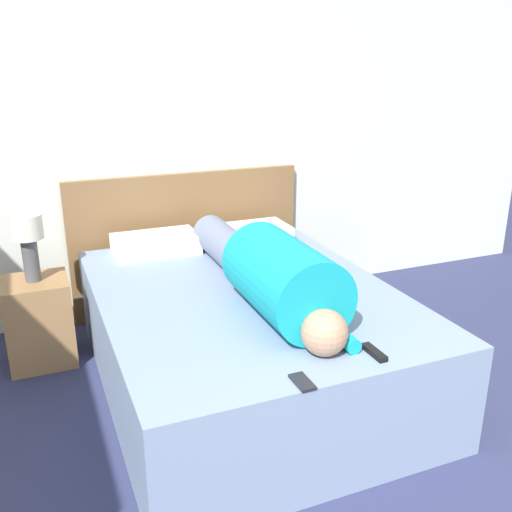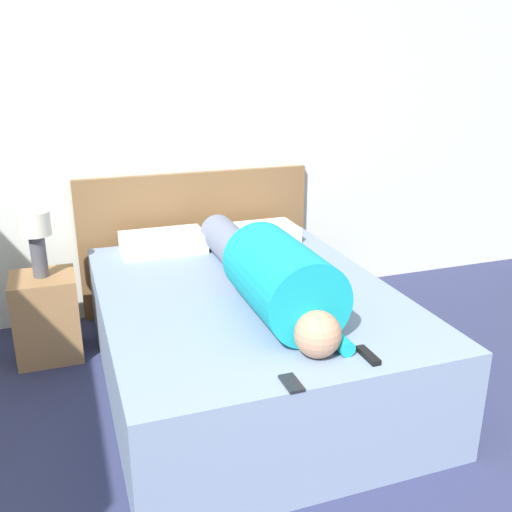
% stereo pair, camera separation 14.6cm
% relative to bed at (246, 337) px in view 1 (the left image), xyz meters
% --- Properties ---
extents(wall_back, '(6.30, 0.06, 2.60)m').
position_rel_bed_xyz_m(wall_back, '(-0.03, 1.22, 1.02)').
color(wall_back, silver).
rests_on(wall_back, ground_plane).
extents(bed, '(1.56, 2.06, 0.57)m').
position_rel_bed_xyz_m(bed, '(0.00, 0.00, 0.00)').
color(bed, '#7589A8').
rests_on(bed, ground_plane).
extents(headboard, '(1.68, 0.04, 1.01)m').
position_rel_bed_xyz_m(headboard, '(0.00, 1.15, 0.22)').
color(headboard, brown).
rests_on(headboard, ground_plane).
extents(nightstand, '(0.38, 0.37, 0.53)m').
position_rel_bed_xyz_m(nightstand, '(-1.07, 0.69, -0.02)').
color(nightstand, olive).
rests_on(nightstand, ground_plane).
extents(table_lamp, '(0.18, 0.18, 0.40)m').
position_rel_bed_xyz_m(table_lamp, '(-1.07, 0.69, 0.52)').
color(table_lamp, '#4C4C51').
rests_on(table_lamp, nightstand).
extents(person_lying, '(0.40, 1.68, 0.40)m').
position_rel_bed_xyz_m(person_lying, '(0.05, -0.21, 0.45)').
color(person_lying, tan).
rests_on(person_lying, bed).
extents(pillow_near_headboard, '(0.54, 0.32, 0.12)m').
position_rel_bed_xyz_m(pillow_near_headboard, '(-0.31, 0.83, 0.34)').
color(pillow_near_headboard, white).
rests_on(pillow_near_headboard, bed).
extents(pillow_second, '(0.52, 0.32, 0.11)m').
position_rel_bed_xyz_m(pillow_second, '(0.36, 0.83, 0.34)').
color(pillow_second, white).
rests_on(pillow_second, bed).
extents(tv_remote, '(0.04, 0.15, 0.02)m').
position_rel_bed_xyz_m(tv_remote, '(0.25, -0.88, 0.30)').
color(tv_remote, black).
rests_on(tv_remote, bed).
extents(cell_phone, '(0.06, 0.13, 0.01)m').
position_rel_bed_xyz_m(cell_phone, '(-0.14, -0.97, 0.29)').
color(cell_phone, black).
rests_on(cell_phone, bed).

